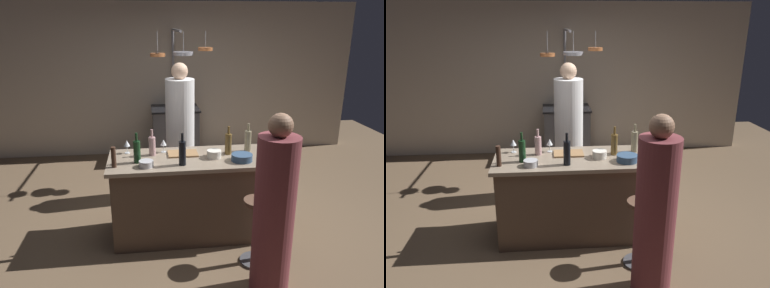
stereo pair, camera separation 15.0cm
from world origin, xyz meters
The scene contains 20 objects.
ground_plane centered at (0.00, 0.00, 0.00)m, with size 9.00×9.00×0.00m, color brown.
back_wall centered at (0.00, 2.85, 1.30)m, with size 6.40×0.16×2.60m, color #BCAD99.
kitchen_island centered at (0.00, 0.00, 0.45)m, with size 1.80×0.72×0.90m.
stove_range centered at (0.00, 2.45, 0.45)m, with size 0.80×0.64×0.89m.
chef centered at (-0.05, 1.03, 0.83)m, with size 0.38×0.38×1.78m.
bar_stool_right centered at (0.52, -0.62, 0.38)m, with size 0.28×0.28×0.68m.
guest_right centered at (0.53, -1.02, 0.75)m, with size 0.34×0.34×1.61m.
overhead_pot_rack centered at (0.02, 1.94, 1.66)m, with size 0.85×1.40×2.17m.
cutting_board centered at (-0.11, 0.11, 0.91)m, with size 0.32×0.22×0.02m, color #997047.
pepper_mill centered at (-0.82, -0.18, 1.01)m, with size 0.05×0.05×0.21m, color #382319.
wine_bottle_white centered at (0.62, 0.14, 1.02)m, with size 0.07×0.07×0.31m.
wine_bottle_red centered at (-0.59, -0.08, 1.02)m, with size 0.07×0.07×0.31m.
wine_bottle_dark centered at (-0.14, -0.20, 1.03)m, with size 0.07×0.07×0.33m.
wine_bottle_amber centered at (0.38, 0.06, 1.02)m, with size 0.07×0.07×0.31m.
wine_bottle_rose centered at (-0.43, 0.13, 1.01)m, with size 0.07×0.07×0.29m.
wine_glass_near_left_guest centered at (-0.31, 0.21, 1.01)m, with size 0.07×0.07×0.15m.
wine_glass_by_chef centered at (-0.70, 0.22, 1.01)m, with size 0.07×0.07×0.15m.
mixing_bowl_ceramic centered at (0.21, -0.03, 0.94)m, with size 0.15×0.15×0.08m, color silver.
mixing_bowl_steel centered at (-0.50, -0.20, 0.93)m, with size 0.14×0.14×0.06m, color #B7B7BC.
mixing_bowl_blue centered at (0.48, -0.16, 0.94)m, with size 0.22×0.22×0.07m, color #334C6B.
Camera 1 is at (-0.47, -3.60, 2.25)m, focal length 34.21 mm.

